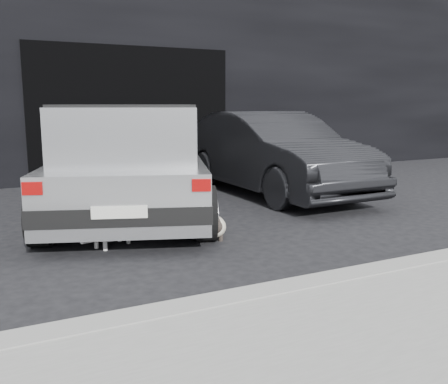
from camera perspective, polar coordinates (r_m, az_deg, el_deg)
name	(u,v)px	position (r m, az deg, el deg)	size (l,w,h in m)	color
ground	(152,229)	(6.14, -8.21, -4.18)	(80.00, 80.00, 0.00)	black
building_facade	(106,59)	(12.04, -13.32, 14.55)	(34.00, 4.00, 5.00)	black
garage_opening	(134,114)	(10.06, -10.30, 8.76)	(4.00, 0.10, 2.60)	black
curb	(365,277)	(4.43, 15.79, -9.28)	(18.00, 0.25, 0.12)	gray
silver_hatchback	(130,156)	(6.73, -10.65, 4.03)	(3.06, 4.41, 1.49)	#A8AAAC
second_car	(272,153)	(8.40, 5.51, 4.45)	(1.45, 4.17, 1.37)	black
cat_siamese	(213,226)	(5.63, -1.25, -3.94)	(0.49, 0.85, 0.31)	beige
cat_white	(115,228)	(5.47, -12.36, -4.05)	(0.73, 0.52, 0.38)	silver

